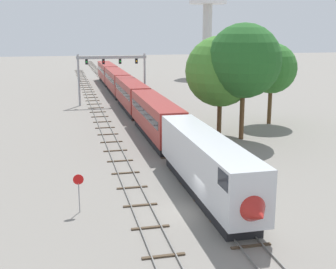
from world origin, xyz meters
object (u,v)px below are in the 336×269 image
object	(u,v)px
stop_sign	(79,188)
passenger_train	(131,95)
water_tower	(208,2)
signal_gantry	(112,68)
trackside_tree_mid	(221,71)
trackside_tree_left	(244,61)
trackside_tree_right	(272,68)

from	to	relation	value
stop_sign	passenger_train	bearing A→B (deg)	76.20
passenger_train	water_tower	bearing A→B (deg)	60.14
passenger_train	signal_gantry	world-z (taller)	signal_gantry
water_tower	stop_sign	world-z (taller)	water_tower
trackside_tree_mid	trackside_tree_left	bearing A→B (deg)	-50.94
signal_gantry	trackside_tree_right	world-z (taller)	trackside_tree_right
passenger_train	signal_gantry	distance (m)	7.95
trackside_tree_left	trackside_tree_right	xyz separation A→B (m)	(7.31, 7.63, -1.65)
passenger_train	stop_sign	xyz separation A→B (m)	(-10.00, -40.72, -0.74)
trackside_tree_left	signal_gantry	bearing A→B (deg)	113.00
passenger_train	trackside_tree_right	world-z (taller)	trackside_tree_right
water_tower	trackside_tree_left	xyz separation A→B (m)	(-19.69, -74.20, -10.87)
trackside_tree_left	water_tower	bearing A→B (deg)	75.14
trackside_tree_right	water_tower	bearing A→B (deg)	79.46
signal_gantry	water_tower	world-z (taller)	water_tower
water_tower	trackside_tree_left	world-z (taller)	water_tower
signal_gantry	trackside_tree_right	bearing A→B (deg)	-47.43
trackside_tree_right	trackside_tree_mid	bearing A→B (deg)	-150.81
passenger_train	trackside_tree_right	bearing A→B (deg)	-40.35
trackside_tree_left	trackside_tree_mid	world-z (taller)	trackside_tree_left
passenger_train	signal_gantry	bearing A→B (deg)	108.82
trackside_tree_left	trackside_tree_right	bearing A→B (deg)	46.22
water_tower	stop_sign	bearing A→B (deg)	-113.25
trackside_tree_mid	passenger_train	bearing A→B (deg)	112.04
signal_gantry	trackside_tree_mid	size ratio (longest dim) A/B	0.98
water_tower	stop_sign	distance (m)	102.37
passenger_train	trackside_tree_right	distance (m)	23.35
trackside_tree_mid	signal_gantry	bearing A→B (deg)	111.25
signal_gantry	water_tower	size ratio (longest dim) A/B	0.48
stop_sign	water_tower	bearing A→B (deg)	66.75
passenger_train	water_tower	distance (m)	62.29
water_tower	stop_sign	size ratio (longest dim) A/B	8.77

